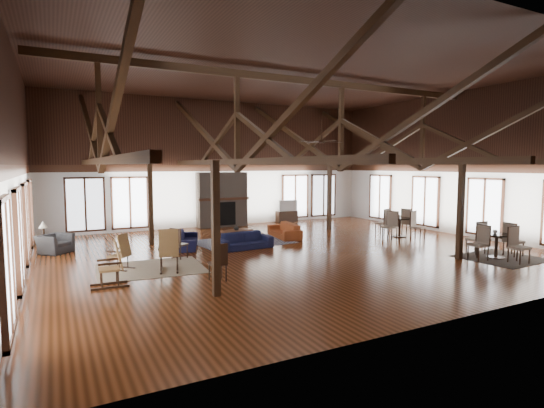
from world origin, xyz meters
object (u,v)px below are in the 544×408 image
sofa_navy_left (186,239)px  sofa_orange (284,230)px  sofa_navy_front (245,241)px  armchair (55,244)px  cafe_table_far (400,224)px  tv_console (287,216)px  cafe_table_near (496,241)px  coffee_table (236,231)px

sofa_navy_left → sofa_orange: (4.15, 0.19, 0.00)m
sofa_navy_front → armchair: size_ratio=2.03×
cafe_table_far → tv_console: 6.50m
sofa_orange → cafe_table_far: cafe_table_far is taller
armchair → cafe_table_near: (12.42, -7.33, 0.23)m
sofa_navy_front → sofa_navy_left: (-1.78, 1.20, 0.01)m
sofa_navy_left → armchair: size_ratio=2.08×
coffee_table → sofa_navy_front: bearing=-116.1°
cafe_table_near → tv_console: cafe_table_near is taller
cafe_table_near → sofa_navy_left: bearing=142.7°
armchair → cafe_table_far: size_ratio=0.45×
sofa_orange → cafe_table_near: cafe_table_near is taller
sofa_navy_front → cafe_table_far: 6.69m
sofa_navy_front → sofa_orange: (2.37, 1.39, 0.01)m
tv_console → sofa_orange: bearing=-120.6°
sofa_orange → cafe_table_far: (4.28, -2.06, 0.26)m
coffee_table → tv_console: bearing=26.9°
sofa_navy_left → sofa_navy_front: bearing=-104.4°
armchair → tv_console: armchair is taller
sofa_navy_front → cafe_table_far: bearing=-9.3°
sofa_navy_front → sofa_orange: 2.75m
armchair → sofa_orange: bearing=-51.7°
sofa_navy_left → cafe_table_near: (8.24, -6.28, 0.25)m
cafe_table_near → cafe_table_far: cafe_table_far is taller
cafe_table_far → tv_console: (-1.80, 6.25, -0.27)m
coffee_table → cafe_table_far: size_ratio=0.61×
sofa_navy_front → cafe_table_near: 8.22m
cafe_table_far → coffee_table: bearing=161.9°
cafe_table_near → sofa_orange: bearing=122.3°
coffee_table → tv_console: (4.58, 4.16, -0.12)m
sofa_navy_left → armchair: armchair is taller
armchair → cafe_table_far: cafe_table_far is taller
sofa_navy_left → sofa_orange: sofa_orange is taller
coffee_table → armchair: 6.28m
sofa_navy_front → cafe_table_near: size_ratio=0.93×
sofa_navy_left → sofa_orange: 4.16m
sofa_navy_front → coffee_table: sofa_navy_front is taller
sofa_navy_left → cafe_table_far: cafe_table_far is taller
coffee_table → cafe_table_far: (6.38, -2.09, 0.15)m
sofa_orange → cafe_table_far: bearing=71.9°
sofa_navy_left → cafe_table_far: (8.43, -1.87, 0.26)m
cafe_table_near → cafe_table_far: 4.41m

